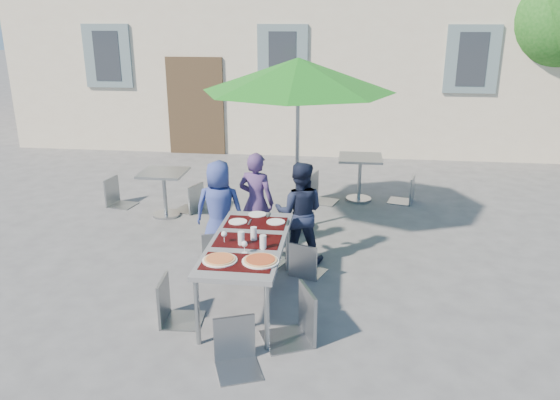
# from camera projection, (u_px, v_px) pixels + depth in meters

# --- Properties ---
(ground) EXTENTS (90.00, 90.00, 0.00)m
(ground) POSITION_uv_depth(u_px,v_px,m) (193.00, 332.00, 5.56)
(ground) COLOR #4D4D4F
(ground) RESTS_ON ground
(dining_table) EXTENTS (0.80, 1.85, 0.76)m
(dining_table) POSITION_uv_depth(u_px,v_px,m) (248.00, 246.00, 5.92)
(dining_table) COLOR #4E4F54
(dining_table) RESTS_ON ground
(pizza_near_left) EXTENTS (0.35, 0.35, 0.03)m
(pizza_near_left) POSITION_uv_depth(u_px,v_px,m) (220.00, 259.00, 5.41)
(pizza_near_left) COLOR white
(pizza_near_left) RESTS_ON dining_table
(pizza_near_right) EXTENTS (0.37, 0.37, 0.03)m
(pizza_near_right) POSITION_uv_depth(u_px,v_px,m) (260.00, 260.00, 5.39)
(pizza_near_right) COLOR white
(pizza_near_right) RESTS_ON dining_table
(glassware) EXTENTS (0.51, 0.41, 0.15)m
(glassware) POSITION_uv_depth(u_px,v_px,m) (249.00, 238.00, 5.77)
(glassware) COLOR silver
(glassware) RESTS_ON dining_table
(place_settings) EXTENTS (0.71, 0.50, 0.01)m
(place_settings) POSITION_uv_depth(u_px,v_px,m) (257.00, 219.00, 6.50)
(place_settings) COLOR white
(place_settings) RESTS_ON dining_table
(child_0) EXTENTS (0.67, 0.46, 1.31)m
(child_0) POSITION_uv_depth(u_px,v_px,m) (219.00, 209.00, 7.16)
(child_0) COLOR #324089
(child_0) RESTS_ON ground
(child_1) EXTENTS (0.56, 0.44, 1.37)m
(child_1) POSITION_uv_depth(u_px,v_px,m) (256.00, 202.00, 7.35)
(child_1) COLOR #4A3266
(child_1) RESTS_ON ground
(child_2) EXTENTS (0.65, 0.38, 1.33)m
(child_2) POSITION_uv_depth(u_px,v_px,m) (300.00, 212.00, 7.00)
(child_2) COLOR #181E35
(child_2) RESTS_ON ground
(chair_0) EXTENTS (0.54, 0.54, 0.92)m
(chair_0) POSITION_uv_depth(u_px,v_px,m) (216.00, 227.00, 6.88)
(chair_0) COLOR gray
(chair_0) RESTS_ON ground
(chair_1) EXTENTS (0.53, 0.53, 0.90)m
(chair_1) POSITION_uv_depth(u_px,v_px,m) (267.00, 227.00, 6.93)
(chair_1) COLOR #8E9599
(chair_1) RESTS_ON ground
(chair_2) EXTENTS (0.48, 0.49, 0.85)m
(chair_2) POSITION_uv_depth(u_px,v_px,m) (306.00, 239.00, 6.62)
(chair_2) COLOR gray
(chair_2) RESTS_ON ground
(chair_3) EXTENTS (0.44, 0.44, 0.92)m
(chair_3) POSITION_uv_depth(u_px,v_px,m) (171.00, 275.00, 5.60)
(chair_3) COLOR gray
(chair_3) RESTS_ON ground
(chair_4) EXTENTS (0.60, 0.60, 1.02)m
(chair_4) POSITION_uv_depth(u_px,v_px,m) (298.00, 285.00, 5.26)
(chair_4) COLOR gray
(chair_4) RESTS_ON ground
(chair_5) EXTENTS (0.50, 0.51, 0.87)m
(chair_5) POSITION_uv_depth(u_px,v_px,m) (235.00, 317.00, 4.87)
(chair_5) COLOR gray
(chair_5) RESTS_ON ground
(patio_umbrella) EXTENTS (2.73, 2.73, 2.52)m
(patio_umbrella) POSITION_uv_depth(u_px,v_px,m) (298.00, 76.00, 7.56)
(patio_umbrella) COLOR #A1A4A8
(patio_umbrella) RESTS_ON ground
(cafe_table_0) EXTENTS (0.69, 0.69, 0.74)m
(cafe_table_0) POSITION_uv_depth(u_px,v_px,m) (164.00, 186.00, 8.65)
(cafe_table_0) COLOR #A1A4A8
(cafe_table_0) RESTS_ON ground
(bg_chair_l_0) EXTENTS (0.47, 0.46, 0.91)m
(bg_chair_l_0) POSITION_uv_depth(u_px,v_px,m) (115.00, 175.00, 9.14)
(bg_chair_l_0) COLOR gray
(bg_chair_l_0) RESTS_ON ground
(bg_chair_r_0) EXTENTS (0.51, 0.51, 0.88)m
(bg_chair_r_0) POSITION_uv_depth(u_px,v_px,m) (191.00, 181.00, 8.86)
(bg_chair_r_0) COLOR #8F969A
(bg_chair_r_0) RESTS_ON ground
(cafe_table_1) EXTENTS (0.73, 0.73, 0.78)m
(cafe_table_1) POSITION_uv_depth(u_px,v_px,m) (360.00, 170.00, 9.38)
(cafe_table_1) COLOR #A1A4A8
(cafe_table_1) RESTS_ON ground
(bg_chair_l_1) EXTENTS (0.52, 0.52, 0.95)m
(bg_chair_l_1) POSITION_uv_depth(u_px,v_px,m) (320.00, 170.00, 9.32)
(bg_chair_l_1) COLOR gray
(bg_chair_l_1) RESTS_ON ground
(bg_chair_r_1) EXTENTS (0.48, 0.48, 0.89)m
(bg_chair_r_1) POSITION_uv_depth(u_px,v_px,m) (408.00, 174.00, 9.28)
(bg_chair_r_1) COLOR #91969C
(bg_chair_r_1) RESTS_ON ground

